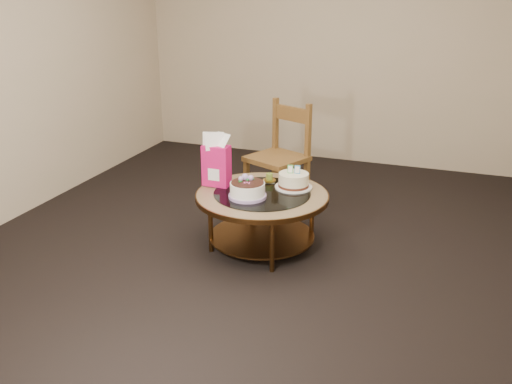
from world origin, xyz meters
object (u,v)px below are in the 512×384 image
(decorated_cake, at_px, (247,190))
(gift_bag, at_px, (216,160))
(dining_chair, at_px, (280,156))
(cream_cake, at_px, (294,181))
(coffee_table, at_px, (262,203))

(decorated_cake, relative_size, gift_bag, 0.68)
(decorated_cake, relative_size, dining_chair, 0.29)
(decorated_cake, bearing_deg, cream_cake, 50.32)
(dining_chair, bearing_deg, cream_cake, -40.31)
(gift_bag, xyz_separation_m, dining_chair, (0.26, 0.80, -0.17))
(decorated_cake, height_order, gift_bag, gift_bag)
(decorated_cake, distance_m, cream_cake, 0.41)
(coffee_table, bearing_deg, dining_chair, 98.63)
(coffee_table, relative_size, dining_chair, 1.05)
(decorated_cake, bearing_deg, dining_chair, 93.33)
(decorated_cake, relative_size, cream_cake, 0.98)
(coffee_table, distance_m, decorated_cake, 0.20)
(cream_cake, xyz_separation_m, gift_bag, (-0.58, -0.15, 0.15))
(decorated_cake, distance_m, dining_chair, 0.97)
(cream_cake, relative_size, dining_chair, 0.30)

